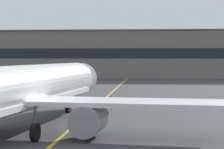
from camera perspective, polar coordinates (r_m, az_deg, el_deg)
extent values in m
cube|color=yellow|center=(49.96, -2.89, -4.76)|extent=(1.45, 180.00, 0.01)
cylinder|color=white|center=(35.90, -12.36, -1.94)|extent=(8.02, 36.20, 3.80)
cone|color=white|center=(54.09, -4.08, -0.51)|extent=(3.89, 3.01, 3.61)
cube|color=white|center=(35.99, -12.34, -3.60)|extent=(7.60, 33.33, 0.44)
cube|color=black|center=(52.24, -4.64, 0.12)|extent=(2.96, 1.43, 0.60)
cube|color=white|center=(36.52, -11.97, -3.21)|extent=(32.34, 8.54, 0.36)
cylinder|color=gray|center=(33.72, -2.87, -5.70)|extent=(2.71, 3.85, 2.30)
cylinder|color=black|center=(35.50, -2.13, -5.30)|extent=(1.96, 0.41, 1.95)
cylinder|color=#4C4C51|center=(49.64, -5.56, -3.10)|extent=(0.24, 0.24, 1.60)
cylinder|color=black|center=(49.74, -5.56, -4.28)|extent=(0.50, 0.94, 0.90)
cylinder|color=#4C4C51|center=(33.25, -9.61, -5.24)|extent=(0.24, 0.24, 1.60)
cylinder|color=black|center=(33.41, -9.60, -7.15)|extent=(0.55, 1.34, 1.30)
cone|color=orange|center=(50.23, -5.01, -4.41)|extent=(0.36, 0.36, 0.55)
cylinder|color=white|center=(50.23, -5.01, -4.38)|extent=(0.23, 0.23, 0.07)
cube|color=orange|center=(50.26, -5.01, -4.71)|extent=(0.44, 0.44, 0.03)
cube|color=slate|center=(132.87, 0.81, 2.49)|extent=(157.01, 12.00, 13.33)
cube|color=black|center=(126.84, 0.63, 2.68)|extent=(150.73, 0.12, 2.80)
cube|color=#4E4A47|center=(133.08, 0.82, 5.44)|extent=(157.41, 12.40, 0.40)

